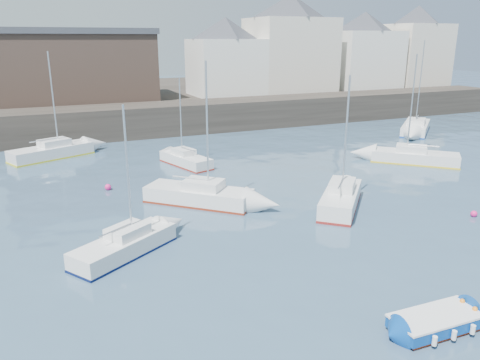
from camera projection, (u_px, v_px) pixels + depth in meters
name	position (u px, v px, depth m)	size (l,w,h in m)	color
water	(371.00, 307.00, 17.03)	(220.00, 220.00, 0.00)	#2D4760
quay_wall	(149.00, 120.00, 47.29)	(90.00, 5.00, 3.00)	#28231E
land_strip	(119.00, 100.00, 63.11)	(90.00, 32.00, 2.80)	#28231E
bldg_east_a	(290.00, 43.00, 58.95)	(13.36, 13.36, 11.80)	beige
bldg_east_b	(363.00, 50.00, 62.99)	(11.88, 11.88, 9.95)	white
bldg_east_c	(415.00, 46.00, 66.28)	(11.14, 11.14, 10.95)	beige
bldg_east_d	(226.00, 56.00, 55.50)	(11.14, 11.14, 8.95)	white
warehouse	(75.00, 65.00, 50.53)	(16.40, 10.40, 7.60)	#3D2D26
blue_dinghy	(436.00, 321.00, 15.57)	(3.21, 1.74, 0.60)	#982C0C
sailboat_a	(125.00, 245.00, 21.03)	(5.24, 4.19, 6.72)	white
sailboat_b	(199.00, 195.00, 27.55)	(6.06, 5.88, 8.23)	white
sailboat_c	(341.00, 198.00, 26.86)	(5.16, 5.41, 7.46)	white
sailboat_d	(414.00, 157.00, 36.59)	(6.12, 5.99, 8.28)	white
sailboat_f	(186.00, 159.00, 35.92)	(3.03, 5.30, 6.56)	white
sailboat_g	(416.00, 127.00, 48.58)	(6.98, 6.59, 9.22)	white
sailboat_h	(52.00, 151.00, 38.09)	(6.83, 4.54, 8.42)	white
buoy_near	(160.00, 244.00, 22.23)	(0.36, 0.36, 0.36)	#F91E7D
buoy_mid	(473.00, 217.00, 25.66)	(0.36, 0.36, 0.36)	#F91E7D
buoy_far	(108.00, 190.00, 30.18)	(0.41, 0.41, 0.41)	#F91E7D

